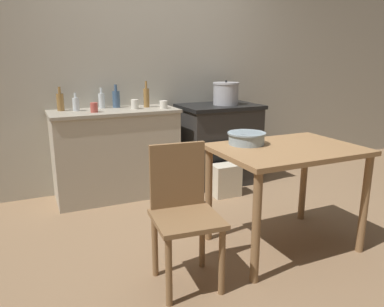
# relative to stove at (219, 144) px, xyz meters

# --- Properties ---
(ground_plane) EXTENTS (14.00, 14.00, 0.00)m
(ground_plane) POSITION_rel_stove_xyz_m (-0.68, -1.25, -0.45)
(ground_plane) COLOR #896B4C
(wall_back) EXTENTS (8.00, 0.07, 2.55)m
(wall_back) POSITION_rel_stove_xyz_m (-0.68, 0.33, 0.83)
(wall_back) COLOR #B2AD9E
(wall_back) RESTS_ON ground_plane
(counter_cabinet) EXTENTS (1.25, 0.56, 0.90)m
(counter_cabinet) POSITION_rel_stove_xyz_m (-1.17, 0.03, 0.00)
(counter_cabinet) COLOR #B2A893
(counter_cabinet) RESTS_ON ground_plane
(stove) EXTENTS (0.86, 0.63, 0.89)m
(stove) POSITION_rel_stove_xyz_m (0.00, 0.00, 0.00)
(stove) COLOR #2D2B28
(stove) RESTS_ON ground_plane
(work_table) EXTENTS (1.03, 0.74, 0.78)m
(work_table) POSITION_rel_stove_xyz_m (-0.29, -1.56, 0.21)
(work_table) COLOR #997047
(work_table) RESTS_ON ground_plane
(chair) EXTENTS (0.44, 0.44, 0.88)m
(chair) POSITION_rel_stove_xyz_m (-1.16, -1.65, 0.03)
(chair) COLOR olive
(chair) RESTS_ON ground_plane
(flour_sack) EXTENTS (0.29, 0.20, 0.33)m
(flour_sack) POSITION_rel_stove_xyz_m (-0.16, -0.45, -0.28)
(flour_sack) COLOR beige
(flour_sack) RESTS_ON ground_plane
(stock_pot) EXTENTS (0.29, 0.29, 0.27)m
(stock_pot) POSITION_rel_stove_xyz_m (0.06, -0.04, 0.57)
(stock_pot) COLOR #A8A8AD
(stock_pot) RESTS_ON stove
(mixing_bowl_large) EXTENTS (0.28, 0.28, 0.09)m
(mixing_bowl_large) POSITION_rel_stove_xyz_m (-0.51, -1.35, 0.38)
(mixing_bowl_large) COLOR #93A8B2
(mixing_bowl_large) RESTS_ON work_table
(bottle_far_left) EXTENTS (0.06, 0.06, 0.21)m
(bottle_far_left) POSITION_rel_stove_xyz_m (-1.25, 0.21, 0.53)
(bottle_far_left) COLOR silver
(bottle_far_left) RESTS_ON counter_cabinet
(bottle_left) EXTENTS (0.08, 0.08, 0.24)m
(bottle_left) POSITION_rel_stove_xyz_m (-1.11, 0.19, 0.54)
(bottle_left) COLOR #3D5675
(bottle_left) RESTS_ON counter_cabinet
(bottle_mid_left) EXTENTS (0.06, 0.06, 0.27)m
(bottle_mid_left) POSITION_rel_stove_xyz_m (-0.81, 0.09, 0.55)
(bottle_mid_left) COLOR olive
(bottle_mid_left) RESTS_ON counter_cabinet
(bottle_center_left) EXTENTS (0.06, 0.06, 0.18)m
(bottle_center_left) POSITION_rel_stove_xyz_m (-1.52, 0.11, 0.52)
(bottle_center_left) COLOR silver
(bottle_center_left) RESTS_ON counter_cabinet
(bottle_center) EXTENTS (0.07, 0.07, 0.23)m
(bottle_center) POSITION_rel_stove_xyz_m (-1.65, 0.18, 0.54)
(bottle_center) COLOR olive
(bottle_center) RESTS_ON counter_cabinet
(cup_center_right) EXTENTS (0.07, 0.07, 0.09)m
(cup_center_right) POSITION_rel_stove_xyz_m (-0.96, 0.01, 0.50)
(cup_center_right) COLOR silver
(cup_center_right) RESTS_ON counter_cabinet
(cup_mid_right) EXTENTS (0.07, 0.07, 0.09)m
(cup_mid_right) POSITION_rel_stove_xyz_m (-1.38, -0.06, 0.49)
(cup_mid_right) COLOR #B74C42
(cup_mid_right) RESTS_ON counter_cabinet
(cup_right) EXTENTS (0.08, 0.08, 0.08)m
(cup_right) POSITION_rel_stove_xyz_m (-0.68, -0.07, 0.49)
(cup_right) COLOR silver
(cup_right) RESTS_ON counter_cabinet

